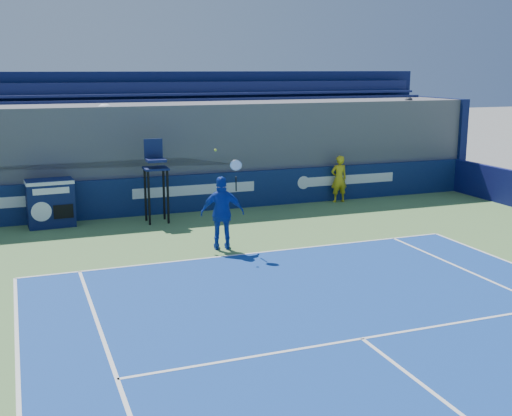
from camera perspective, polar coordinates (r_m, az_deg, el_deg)
name	(u,v)px	position (r m, az deg, el deg)	size (l,w,h in m)	color
ball_person	(339,179)	(22.11, 7.38, 2.59)	(0.58, 0.38, 1.60)	gold
back_hoarding	(194,193)	(20.63, -5.50, 1.33)	(20.40, 0.21, 1.20)	#0D1F4E
match_clock	(50,202)	(19.40, -17.80, 0.53)	(1.36, 0.80, 1.40)	#0E1948
umpire_chair	(156,172)	(19.14, -8.92, 3.21)	(0.71, 0.71, 2.48)	black
tennis_player	(222,213)	(16.13, -3.00, -0.45)	(1.17, 0.72, 2.57)	#1437A7
stadium_seating	(178,148)	(22.40, -6.99, 5.35)	(21.00, 4.05, 4.40)	#535358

